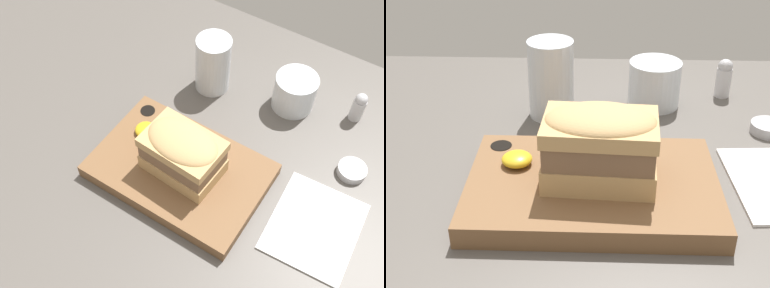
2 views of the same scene
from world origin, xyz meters
The scene contains 8 objects.
dining_table centered at (0.00, 0.00, 1.00)cm, with size 150.85×92.23×2.00cm.
serving_board centered at (1.49, 0.02, 3.39)cm, with size 30.09×20.12×2.84cm.
sandwich centered at (2.32, -0.31, 9.70)cm, with size 13.57×9.50×9.17cm.
mustard_dollop centered at (-7.91, 2.79, 5.53)cm, with size 3.82×3.82×1.53cm.
water_glass centered at (-5.12, 21.93, 7.23)cm, with size 6.99×6.99×12.07cm.
wine_glass centered at (11.12, 26.12, 5.24)cm, with size 8.31×8.31×7.36cm.
salt_shaker centered at (22.97, 29.75, 5.34)cm, with size 2.51×2.51×6.56cm.
condiment_dish centered at (27.36, 17.16, 2.78)cm, with size 5.19×5.19×1.55cm.
Camera 2 is at (1.70, -53.17, 40.67)cm, focal length 50.00 mm.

